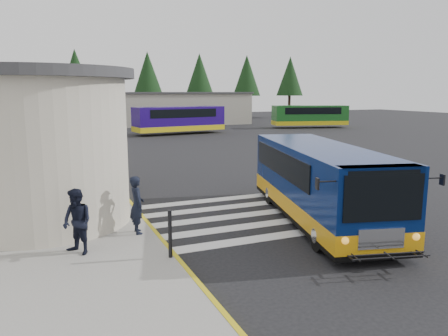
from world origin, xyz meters
name	(u,v)px	position (x,y,z in m)	size (l,w,h in m)	color
ground	(250,208)	(0.00, 0.00, 0.00)	(140.00, 140.00, 0.00)	black
curb_strip	(121,193)	(-4.05, 4.00, 0.08)	(0.12, 34.00, 0.16)	gold
crosswalk	(248,215)	(-0.50, -0.80, 0.01)	(8.00, 5.35, 0.01)	silver
depot_building	(148,108)	(6.00, 42.00, 2.11)	(26.40, 8.40, 4.20)	gray
tree_line	(136,74)	(6.29, 50.00, 6.77)	(58.40, 4.40, 10.00)	black
transit_bus	(320,186)	(1.36, -2.35, 1.20)	(4.68, 9.14, 2.50)	#071A54
pedestrian_a	(137,205)	(-4.55, -1.72, 1.00)	(0.62, 0.41, 1.70)	black
pedestrian_b	(77,222)	(-6.30, -2.80, 1.00)	(0.82, 0.64, 1.70)	black
bollard	(170,234)	(-4.20, -3.96, 0.76)	(0.10, 0.10, 1.22)	black
far_bus_a	(179,119)	(6.04, 28.52, 1.55)	(9.49, 3.83, 2.38)	#1E085F
far_bus_b	(310,115)	(22.75, 30.10, 1.48)	(9.14, 4.57, 2.27)	#16531B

